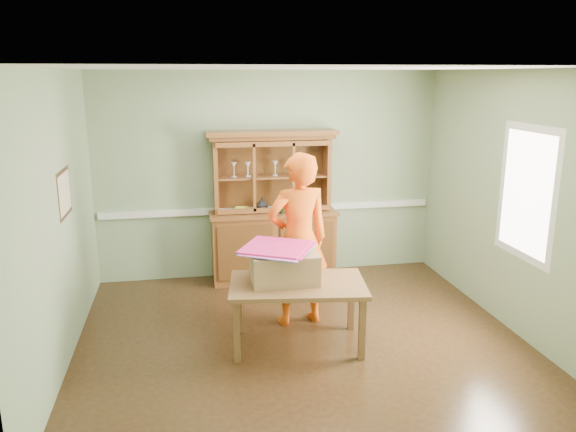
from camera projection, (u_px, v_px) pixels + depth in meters
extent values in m
plane|color=#402C14|center=(300.00, 337.00, 5.83)|extent=(4.50, 4.50, 0.00)
plane|color=white|center=(301.00, 68.00, 5.16)|extent=(4.50, 4.50, 0.00)
plane|color=gray|center=(269.00, 175.00, 7.40)|extent=(4.50, 0.00, 4.50)
plane|color=gray|center=(58.00, 221.00, 5.09)|extent=(0.00, 4.00, 4.00)
plane|color=gray|center=(510.00, 201.00, 5.90)|extent=(0.00, 4.00, 4.00)
plane|color=gray|center=(365.00, 283.00, 3.59)|extent=(4.50, 0.00, 4.50)
cube|color=silver|center=(270.00, 209.00, 7.49)|extent=(4.41, 0.05, 0.08)
cube|color=#342315|center=(65.00, 193.00, 5.33)|extent=(0.03, 0.60, 0.46)
cube|color=beige|center=(66.00, 193.00, 5.33)|extent=(0.01, 0.52, 0.38)
cube|color=silver|center=(526.00, 193.00, 5.57)|extent=(0.03, 0.96, 1.36)
cube|color=white|center=(526.00, 193.00, 5.57)|extent=(0.01, 0.80, 1.20)
cube|color=brown|center=(273.00, 246.00, 7.39)|extent=(1.59, 0.49, 0.89)
cube|color=brown|center=(273.00, 213.00, 7.27)|extent=(1.65, 0.54, 0.04)
cube|color=brown|center=(270.00, 173.00, 7.38)|extent=(1.50, 0.04, 0.93)
cube|color=brown|center=(215.00, 177.00, 7.10)|extent=(0.05, 0.34, 0.93)
cube|color=brown|center=(326.00, 173.00, 7.36)|extent=(0.05, 0.34, 0.93)
cube|color=brown|center=(272.00, 137.00, 7.11)|extent=(1.59, 0.39, 0.05)
cube|color=brown|center=(272.00, 133.00, 7.08)|extent=(1.66, 0.42, 0.05)
cube|color=brown|center=(272.00, 177.00, 7.24)|extent=(1.40, 0.29, 0.02)
imported|color=#B2B2B7|center=(262.00, 204.00, 7.30)|extent=(0.16, 0.16, 0.17)
imported|color=gold|center=(242.00, 209.00, 7.27)|extent=(0.19, 0.19, 0.05)
cylinder|color=black|center=(282.00, 203.00, 7.11)|extent=(0.06, 0.06, 0.28)
cube|color=brown|center=(298.00, 285.00, 5.50)|extent=(1.42, 0.97, 0.04)
cube|color=brown|center=(237.00, 332.00, 5.24)|extent=(0.07, 0.07, 0.62)
cube|color=brown|center=(239.00, 304.00, 5.87)|extent=(0.07, 0.07, 0.62)
cube|color=brown|center=(362.00, 329.00, 5.30)|extent=(0.07, 0.07, 0.62)
cube|color=brown|center=(351.00, 302.00, 5.93)|extent=(0.07, 0.07, 0.62)
cube|color=#9A774F|center=(284.00, 266.00, 5.53)|extent=(0.66, 0.53, 0.30)
cube|color=green|center=(278.00, 250.00, 5.51)|extent=(0.82, 0.82, 0.01)
cube|color=blue|center=(278.00, 250.00, 5.50)|extent=(0.82, 0.82, 0.01)
cube|color=#E26BC8|center=(278.00, 249.00, 5.50)|extent=(0.82, 0.82, 0.01)
cube|color=#DB217F|center=(278.00, 248.00, 5.50)|extent=(0.82, 0.82, 0.01)
cube|color=#ED2476|center=(278.00, 247.00, 5.50)|extent=(0.82, 0.82, 0.01)
imported|color=#E5540E|center=(298.00, 240.00, 5.95)|extent=(0.75, 0.56, 1.88)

